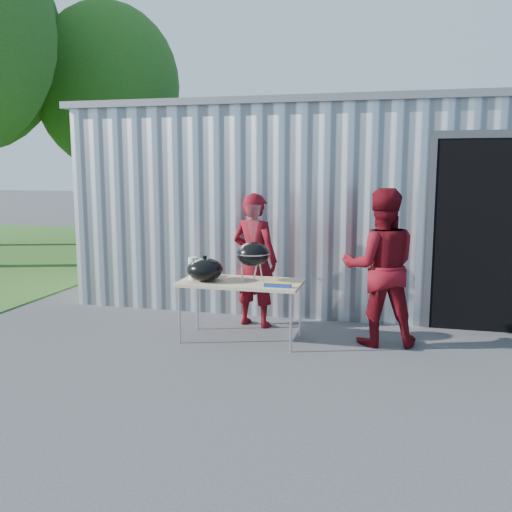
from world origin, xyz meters
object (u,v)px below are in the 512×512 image
(person_cook, at_px, (255,260))
(kettle_grill, at_px, (253,247))
(folding_table, at_px, (241,284))
(person_bystander, at_px, (380,267))

(person_cook, bearing_deg, kettle_grill, 118.41)
(folding_table, relative_size, person_cook, 0.83)
(folding_table, xyz_separation_m, kettle_grill, (0.14, 0.06, 0.47))
(folding_table, relative_size, kettle_grill, 1.62)
(folding_table, bearing_deg, person_bystander, 9.57)
(person_cook, bearing_deg, person_bystander, -178.03)
(kettle_grill, xyz_separation_m, person_cook, (-0.14, 0.63, -0.27))
(folding_table, bearing_deg, person_cook, 90.16)
(folding_table, height_order, person_bystander, person_bystander)
(person_bystander, bearing_deg, folding_table, -1.13)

